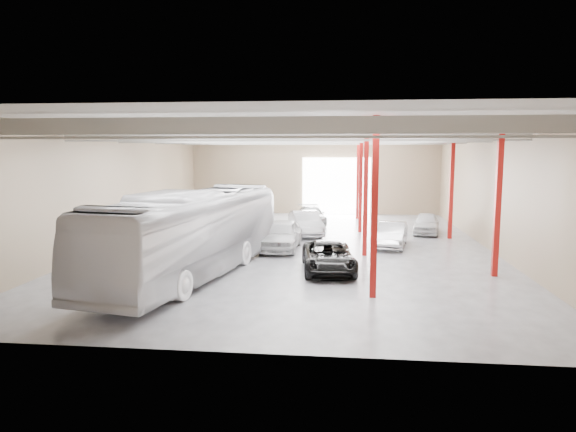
% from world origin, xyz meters
% --- Properties ---
extents(depot_shell, '(22.12, 32.12, 7.06)m').
position_xyz_m(depot_shell, '(0.13, 0.48, 4.98)').
color(depot_shell, '#4F4F55').
rests_on(depot_shell, ground).
extents(coach_bus, '(5.81, 14.42, 3.92)m').
position_xyz_m(coach_bus, '(-4.20, -7.36, 1.96)').
color(coach_bus, silver).
rests_on(coach_bus, ground).
extents(black_sedan, '(2.90, 5.32, 1.41)m').
position_xyz_m(black_sedan, '(1.95, -6.04, 0.71)').
color(black_sedan, black).
rests_on(black_sedan, ground).
extents(car_row_a, '(2.15, 5.06, 1.71)m').
position_xyz_m(car_row_a, '(-0.90, -0.84, 0.85)').
color(car_row_a, silver).
rests_on(car_row_a, ground).
extents(car_row_b, '(2.89, 5.12, 1.60)m').
position_xyz_m(car_row_b, '(0.11, 4.36, 0.80)').
color(car_row_b, '#ADADB2').
rests_on(car_row_b, ground).
extents(car_row_c, '(2.76, 4.94, 1.35)m').
position_xyz_m(car_row_c, '(0.18, 9.56, 0.68)').
color(car_row_c, slate).
rests_on(car_row_c, ground).
extents(car_right_near, '(2.32, 4.61, 1.45)m').
position_xyz_m(car_right_near, '(5.50, 0.66, 0.72)').
color(car_right_near, '#BABAC0').
rests_on(car_right_near, ground).
extents(car_right_far, '(2.41, 4.38, 1.41)m').
position_xyz_m(car_right_far, '(8.30, 5.86, 0.71)').
color(car_right_far, silver).
rests_on(car_right_far, ground).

